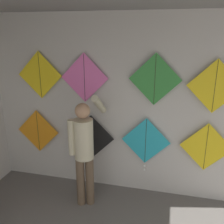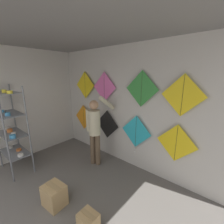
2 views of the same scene
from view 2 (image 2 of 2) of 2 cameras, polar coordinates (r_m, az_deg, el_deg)
name	(u,v)px [view 2 (image 2 of 2)]	position (r m, az deg, el deg)	size (l,w,h in m)	color
back_panel	(123,107)	(3.60, 4.14, 1.89)	(4.96, 0.06, 2.80)	beige
left_panel	(11,107)	(4.41, -33.99, 1.74)	(0.06, 4.19, 2.80)	beige
ceiling_slab	(47,24)	(2.45, -23.57, 28.50)	(4.96, 4.19, 0.04)	gray
shelf_rack	(10,125)	(3.94, -34.34, -3.98)	(0.84, 0.44, 1.95)	slate
shopkeeper	(95,127)	(3.56, -6.53, -5.68)	(0.41, 0.65, 1.71)	brown
cardboard_box	(54,195)	(3.05, -21.11, -27.52)	(0.38, 0.33, 0.38)	tan
cardboard_box_spare	(88,222)	(2.66, -8.98, -36.01)	(0.28, 0.24, 0.28)	tan
kite_0	(84,117)	(4.61, -10.72, -1.96)	(0.75, 0.01, 0.75)	orange
kite_1	(107,124)	(3.94, -1.86, -4.70)	(0.75, 0.01, 0.75)	black
kite_2	(136,132)	(3.45, 9.07, -7.66)	(0.75, 0.04, 0.89)	#28B2C6
kite_3	(176,143)	(3.12, 23.24, -10.86)	(0.75, 0.01, 0.75)	yellow
kite_4	(85,85)	(4.34, -10.21, 10.03)	(0.75, 0.01, 0.75)	yellow
kite_5	(104,87)	(3.80, -2.97, 9.46)	(0.75, 0.01, 0.75)	pink
kite_6	(142,89)	(3.17, 11.19, 8.62)	(0.75, 0.01, 0.75)	#338C38
kite_7	(183,96)	(2.87, 25.30, 5.70)	(0.75, 0.01, 0.75)	yellow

